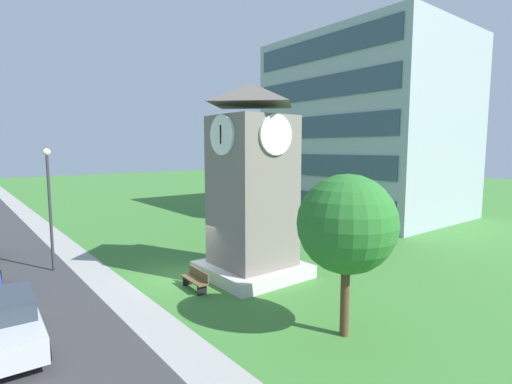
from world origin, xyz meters
name	(u,v)px	position (x,y,z in m)	size (l,w,h in m)	color
ground_plane	(181,277)	(0.00, 0.00, 0.00)	(160.00, 160.00, 0.00)	#3D7A33
kerb_strip	(117,291)	(0.00, -3.09, 0.00)	(120.00, 1.60, 0.01)	#9E9E99
office_building	(366,129)	(-5.75, 22.37, 8.00)	(15.94, 12.82, 16.00)	#9EA8B2
clock_tower	(252,193)	(1.95, 2.89, 4.10)	(4.45, 4.45, 9.25)	slate
park_bench	(196,279)	(1.92, -0.26, 0.46)	(1.82, 0.58, 0.88)	brown
street_lamp	(49,196)	(-4.94, -4.66, 3.83)	(0.36, 0.36, 6.22)	#333338
tree_near_tower	(347,224)	(8.72, 1.54, 3.78)	(3.26, 3.26, 5.43)	#513823
parked_car_silver	(5,323)	(2.81, -7.45, 0.86)	(4.70, 2.17, 1.69)	silver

